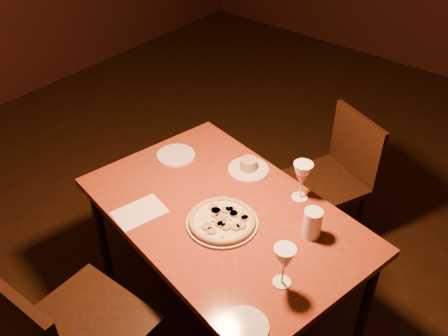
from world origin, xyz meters
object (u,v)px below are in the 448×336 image
Objects in this scene: dining_table at (224,222)px; pizza_plate at (222,221)px; chair_near at (65,336)px; chair_far at (335,175)px.

dining_table is 4.52× the size of pizza_plate.
pizza_plate reaches higher than dining_table.
chair_near reaches higher than pizza_plate.
chair_far is 2.58× the size of pizza_plate.
chair_near reaches higher than dining_table.
pizza_plate is at bearing 75.02° from chair_near.
chair_near is at bearing -87.94° from dining_table.
chair_near is (-0.13, -0.81, -0.09)m from dining_table.
chair_near is at bearing -75.57° from chair_far.
chair_far reaches higher than dining_table.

